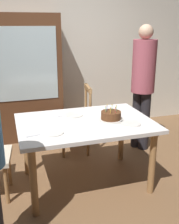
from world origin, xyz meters
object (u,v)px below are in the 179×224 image
plate_near_guest (131,123)px  person_guest (143,81)px  dining_table (85,129)px  birthday_cake (111,116)px  plate_near_celebrant (52,133)px  chair_spindle_back (76,121)px  china_cabinet (24,79)px  plate_far_side (73,115)px

plate_near_guest → person_guest: size_ratio=0.13×
dining_table → birthday_cake: bearing=-8.6°
plate_near_celebrant → person_guest: (1.43, 0.89, 0.24)m
dining_table → plate_near_guest: size_ratio=6.53×
chair_spindle_back → china_cabinet: bearing=129.5°
plate_near_celebrant → chair_spindle_back: bearing=64.1°
plate_near_celebrant → chair_spindle_back: size_ratio=0.23×
birthday_cake → chair_spindle_back: chair_spindle_back is taller
birthday_cake → china_cabinet: 1.79m
plate_far_side → chair_spindle_back: size_ratio=0.23×
plate_near_celebrant → person_guest: 1.70m
birthday_cake → plate_far_side: size_ratio=1.27×
dining_table → plate_far_side: bearing=107.7°
birthday_cake → china_cabinet: (-0.78, 1.60, 0.16)m
chair_spindle_back → china_cabinet: size_ratio=0.50×
plate_near_celebrant → china_cabinet: 1.80m
person_guest → chair_spindle_back: bearing=170.3°
plate_far_side → china_cabinet: china_cabinet is taller
plate_far_side → plate_near_guest: (0.50, -0.45, 0.00)m
dining_table → person_guest: 1.27m
birthday_cake → plate_far_side: (-0.35, 0.27, -0.04)m
chair_spindle_back → china_cabinet: (-0.61, 0.74, 0.49)m
birthday_cake → chair_spindle_back: bearing=101.2°
dining_table → person_guest: person_guest is taller
plate_far_side → person_guest: person_guest is taller
plate_near_celebrant → plate_far_side: bearing=54.4°
person_guest → plate_near_celebrant: bearing=-148.2°
dining_table → plate_near_guest: plate_near_guest is taller
chair_spindle_back → person_guest: 1.08m
birthday_cake → plate_near_celebrant: bearing=-164.9°
plate_far_side → plate_near_guest: size_ratio=1.00×
birthday_cake → plate_near_guest: 0.24m
dining_table → plate_near_celebrant: (-0.40, -0.23, 0.10)m
plate_near_guest → person_guest: 1.10m
dining_table → plate_far_side: size_ratio=6.53×
birthday_cake → plate_near_guest: (0.15, -0.18, -0.04)m
dining_table → plate_near_guest: (0.43, -0.23, 0.10)m
plate_near_celebrant → plate_near_guest: (0.83, 0.00, 0.00)m
plate_far_side → china_cabinet: 1.41m
plate_near_guest → plate_near_celebrant: bearing=180.0°
dining_table → person_guest: size_ratio=0.82×
plate_near_guest → china_cabinet: china_cabinet is taller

